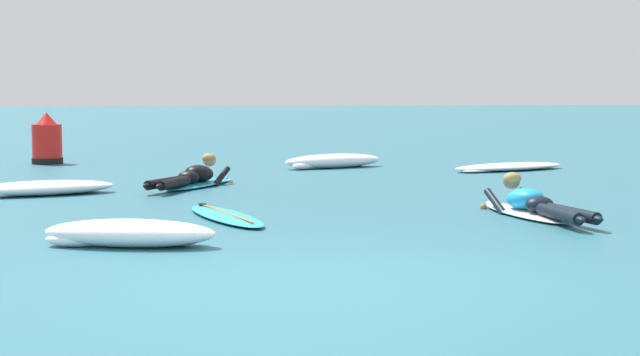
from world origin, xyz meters
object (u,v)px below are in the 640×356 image
Objects in this scene: surfer_far at (194,178)px; channel_marker_buoy at (47,143)px; surfer_near at (532,205)px; drifting_surfboard at (225,216)px.

channel_marker_buoy reaches higher than surfer_far.
surfer_far is at bearing -60.92° from channel_marker_buoy.
drifting_surfboard is at bearing 174.38° from surfer_near.
drifting_surfboard is at bearing -70.37° from channel_marker_buoy.
channel_marker_buoy is (-2.85, 5.12, 0.27)m from surfer_far.
surfer_near is 1.17× the size of drifting_surfboard.
channel_marker_buoy is (-6.77, 9.22, 0.27)m from surfer_near.
channel_marker_buoy is at bearing 119.08° from surfer_far.
channel_marker_buoy is (-3.16, 8.87, 0.38)m from drifting_surfboard.
surfer_far is at bearing 133.74° from surfer_near.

